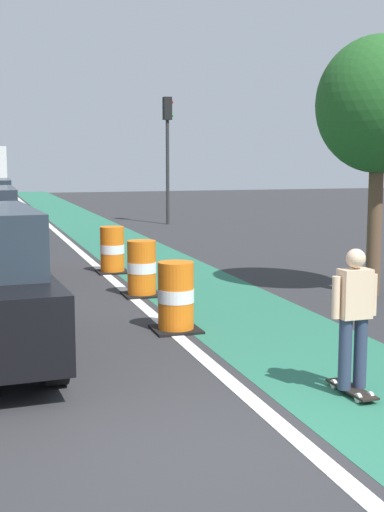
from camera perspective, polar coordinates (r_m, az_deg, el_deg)
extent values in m
plane|color=#2D2D30|center=(6.68, 1.57, -15.79)|extent=(100.00, 100.00, 0.00)
cube|color=#286B51|center=(18.51, -3.42, -0.40)|extent=(2.50, 80.00, 0.01)
cube|color=silver|center=(18.22, -8.01, -0.60)|extent=(0.20, 80.00, 0.01)
cube|color=black|center=(8.39, 12.80, -10.47)|extent=(0.25, 0.81, 0.02)
cylinder|color=silver|center=(8.56, 11.42, -10.12)|extent=(0.04, 0.11, 0.11)
cylinder|color=silver|center=(8.64, 12.31, -9.99)|extent=(0.04, 0.11, 0.11)
cylinder|color=silver|center=(8.15, 13.32, -11.14)|extent=(0.04, 0.11, 0.11)
cylinder|color=silver|center=(8.23, 14.24, -10.98)|extent=(0.04, 0.11, 0.11)
cylinder|color=#2D3851|center=(8.22, 12.29, -7.77)|extent=(0.15, 0.15, 0.82)
cylinder|color=#2D3851|center=(8.32, 13.48, -7.61)|extent=(0.15, 0.15, 0.82)
cube|color=beige|center=(8.11, 13.04, -2.99)|extent=(0.37, 0.23, 0.56)
cylinder|color=beige|center=(7.99, 11.58, -3.31)|extent=(0.09, 0.09, 0.48)
cylinder|color=beige|center=(8.25, 14.45, -3.06)|extent=(0.09, 0.09, 0.48)
sphere|color=beige|center=(8.05, 13.13, -0.19)|extent=(0.22, 0.22, 0.22)
cylinder|color=black|center=(11.35, -13.51, -4.22)|extent=(0.32, 0.69, 0.68)
cylinder|color=black|center=(8.60, -11.15, -8.05)|extent=(0.32, 0.69, 0.68)
cylinder|color=black|center=(17.79, -14.20, 0.12)|extent=(0.29, 0.68, 0.68)
cylinder|color=black|center=(14.97, -13.69, -1.30)|extent=(0.29, 0.68, 0.68)
cylinder|color=black|center=(24.18, -14.48, 2.12)|extent=(0.29, 0.69, 0.68)
cylinder|color=black|center=(21.34, -14.24, 1.39)|extent=(0.29, 0.69, 0.68)
cylinder|color=orange|center=(11.05, -1.31, -4.81)|extent=(0.56, 0.56, 0.42)
cylinder|color=white|center=(10.98, -1.32, -3.20)|extent=(0.57, 0.57, 0.21)
cylinder|color=orange|center=(10.93, -1.32, -1.58)|extent=(0.56, 0.56, 0.42)
cube|color=black|center=(11.10, -1.31, -5.96)|extent=(0.73, 0.73, 0.04)
cylinder|color=orange|center=(13.86, -4.09, -2.20)|extent=(0.56, 0.56, 0.42)
cylinder|color=white|center=(13.81, -4.10, -0.92)|extent=(0.57, 0.57, 0.21)
cylinder|color=orange|center=(13.76, -4.11, 0.38)|extent=(0.56, 0.56, 0.42)
cube|color=black|center=(13.90, -4.08, -3.14)|extent=(0.73, 0.73, 0.04)
cylinder|color=orange|center=(16.70, -6.46, -0.49)|extent=(0.56, 0.56, 0.42)
cylinder|color=white|center=(16.66, -6.48, 0.58)|extent=(0.57, 0.57, 0.21)
cylinder|color=orange|center=(16.62, -6.50, 1.65)|extent=(0.56, 0.56, 0.42)
cube|color=black|center=(16.74, -6.45, -1.27)|extent=(0.73, 0.73, 0.04)
cylinder|color=black|center=(35.37, -15.13, 4.10)|extent=(0.37, 0.98, 0.96)
cylinder|color=#2D2D2D|center=(28.68, -1.99, 6.77)|extent=(0.14, 0.14, 4.20)
cube|color=black|center=(28.74, -2.01, 11.86)|extent=(0.32, 0.32, 0.90)
sphere|color=red|center=(28.80, -1.68, 12.37)|extent=(0.16, 0.16, 0.16)
sphere|color=green|center=(28.77, -1.68, 11.34)|extent=(0.16, 0.16, 0.16)
cylinder|color=brown|center=(14.18, 14.55, 2.07)|extent=(0.28, 0.28, 2.60)
ellipsoid|color=#235B23|center=(14.14, 14.90, 11.79)|extent=(2.40, 2.40, 2.60)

